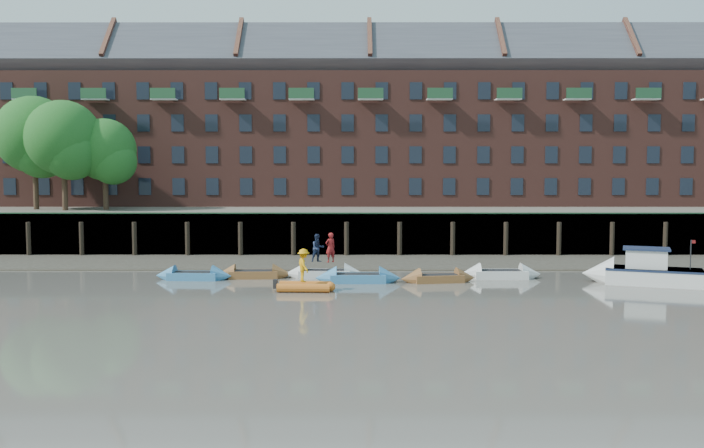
{
  "coord_description": "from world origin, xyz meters",
  "views": [
    {
      "loc": [
        -1.46,
        -34.02,
        6.73
      ],
      "look_at": [
        -1.57,
        12.0,
        3.2
      ],
      "focal_mm": 38.0,
      "sensor_mm": 36.0,
      "label": 1
    }
  ],
  "objects_px": {
    "rowboat_2": "(254,274)",
    "rowboat_6": "(500,274)",
    "rowboat_1": "(194,276)",
    "motor_launch": "(633,272)",
    "rowboat_4": "(358,278)",
    "rib_tender": "(307,287)",
    "person_rib_crew": "(304,265)",
    "rowboat_5": "(438,278)",
    "person_rower_b": "(318,248)",
    "person_rower_a": "(330,247)",
    "rowboat_3": "(325,274)"
  },
  "relations": [
    {
      "from": "rowboat_5",
      "to": "rib_tender",
      "type": "distance_m",
      "value": 8.13
    },
    {
      "from": "rowboat_2",
      "to": "rowboat_3",
      "type": "height_order",
      "value": "rowboat_3"
    },
    {
      "from": "rowboat_1",
      "to": "rowboat_2",
      "type": "distance_m",
      "value": 3.59
    },
    {
      "from": "rowboat_1",
      "to": "rowboat_5",
      "type": "relative_size",
      "value": 1.01
    },
    {
      "from": "rowboat_4",
      "to": "person_rib_crew",
      "type": "height_order",
      "value": "person_rib_crew"
    },
    {
      "from": "rowboat_1",
      "to": "rowboat_4",
      "type": "relative_size",
      "value": 0.93
    },
    {
      "from": "rowboat_2",
      "to": "rib_tender",
      "type": "height_order",
      "value": "rowboat_2"
    },
    {
      "from": "rowboat_3",
      "to": "person_rower_b",
      "type": "height_order",
      "value": "person_rower_b"
    },
    {
      "from": "rowboat_5",
      "to": "rib_tender",
      "type": "relative_size",
      "value": 1.46
    },
    {
      "from": "rowboat_2",
      "to": "person_rower_a",
      "type": "distance_m",
      "value": 4.92
    },
    {
      "from": "person_rib_crew",
      "to": "rowboat_2",
      "type": "bearing_deg",
      "value": 14.76
    },
    {
      "from": "rowboat_2",
      "to": "rowboat_3",
      "type": "xyz_separation_m",
      "value": [
        4.3,
        0.04,
        0.01
      ]
    },
    {
      "from": "rib_tender",
      "to": "person_rower_b",
      "type": "bearing_deg",
      "value": 88.21
    },
    {
      "from": "person_rower_b",
      "to": "rowboat_5",
      "type": "bearing_deg",
      "value": -40.45
    },
    {
      "from": "rowboat_1",
      "to": "rowboat_4",
      "type": "distance_m",
      "value": 9.89
    },
    {
      "from": "motor_launch",
      "to": "person_rower_b",
      "type": "relative_size",
      "value": 3.99
    },
    {
      "from": "rowboat_2",
      "to": "rib_tender",
      "type": "distance_m",
      "value": 5.9
    },
    {
      "from": "rowboat_6",
      "to": "rib_tender",
      "type": "height_order",
      "value": "rowboat_6"
    },
    {
      "from": "rib_tender",
      "to": "person_rower_b",
      "type": "relative_size",
      "value": 1.83
    },
    {
      "from": "rowboat_1",
      "to": "motor_launch",
      "type": "relative_size",
      "value": 0.68
    },
    {
      "from": "rowboat_3",
      "to": "rowboat_4",
      "type": "xyz_separation_m",
      "value": [
        2.01,
        -1.75,
        0.01
      ]
    },
    {
      "from": "person_rower_b",
      "to": "rowboat_1",
      "type": "bearing_deg",
      "value": 161.69
    },
    {
      "from": "rowboat_1",
      "to": "rowboat_6",
      "type": "relative_size",
      "value": 0.94
    },
    {
      "from": "rowboat_1",
      "to": "person_rower_a",
      "type": "xyz_separation_m",
      "value": [
        8.17,
        0.82,
        1.61
      ]
    },
    {
      "from": "rib_tender",
      "to": "person_rower_b",
      "type": "height_order",
      "value": "person_rower_b"
    },
    {
      "from": "person_rower_b",
      "to": "rowboat_3",
      "type": "bearing_deg",
      "value": -53.94
    },
    {
      "from": "person_rib_crew",
      "to": "rowboat_4",
      "type": "bearing_deg",
      "value": -63.72
    },
    {
      "from": "rowboat_1",
      "to": "rib_tender",
      "type": "distance_m",
      "value": 8.12
    },
    {
      "from": "person_rib_crew",
      "to": "person_rower_b",
      "type": "bearing_deg",
      "value": -25.95
    },
    {
      "from": "rowboat_4",
      "to": "person_rib_crew",
      "type": "bearing_deg",
      "value": -134.38
    },
    {
      "from": "rowboat_2",
      "to": "rowboat_6",
      "type": "bearing_deg",
      "value": -3.1
    },
    {
      "from": "rowboat_4",
      "to": "person_rower_b",
      "type": "distance_m",
      "value": 3.5
    },
    {
      "from": "person_rower_b",
      "to": "person_rib_crew",
      "type": "bearing_deg",
      "value": -121.49
    },
    {
      "from": "rowboat_3",
      "to": "rowboat_6",
      "type": "height_order",
      "value": "rowboat_6"
    },
    {
      "from": "rib_tender",
      "to": "person_rib_crew",
      "type": "xyz_separation_m",
      "value": [
        -0.16,
        -0.08,
        1.17
      ]
    },
    {
      "from": "rowboat_2",
      "to": "person_rower_b",
      "type": "height_order",
      "value": "person_rower_b"
    },
    {
      "from": "rowboat_2",
      "to": "rowboat_6",
      "type": "relative_size",
      "value": 0.94
    },
    {
      "from": "rib_tender",
      "to": "person_rower_a",
      "type": "bearing_deg",
      "value": 79.23
    },
    {
      "from": "rowboat_5",
      "to": "person_rower_a",
      "type": "xyz_separation_m",
      "value": [
        -6.37,
        1.76,
        1.62
      ]
    },
    {
      "from": "rowboat_3",
      "to": "rowboat_4",
      "type": "bearing_deg",
      "value": -39.57
    },
    {
      "from": "rowboat_5",
      "to": "person_rower_b",
      "type": "height_order",
      "value": "person_rower_b"
    },
    {
      "from": "rowboat_6",
      "to": "person_rib_crew",
      "type": "distance_m",
      "value": 12.58
    },
    {
      "from": "rowboat_5",
      "to": "rowboat_6",
      "type": "height_order",
      "value": "rowboat_6"
    },
    {
      "from": "rowboat_6",
      "to": "person_rib_crew",
      "type": "relative_size",
      "value": 2.72
    },
    {
      "from": "rib_tender",
      "to": "rowboat_2",
      "type": "bearing_deg",
      "value": 128.89
    },
    {
      "from": "rowboat_1",
      "to": "person_rower_b",
      "type": "bearing_deg",
      "value": 10.41
    },
    {
      "from": "rib_tender",
      "to": "person_rib_crew",
      "type": "distance_m",
      "value": 1.19
    },
    {
      "from": "person_rower_a",
      "to": "person_rib_crew",
      "type": "distance_m",
      "value": 5.14
    },
    {
      "from": "rowboat_4",
      "to": "rib_tender",
      "type": "bearing_deg",
      "value": -133.51
    },
    {
      "from": "motor_launch",
      "to": "rowboat_5",
      "type": "bearing_deg",
      "value": 17.51
    }
  ]
}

